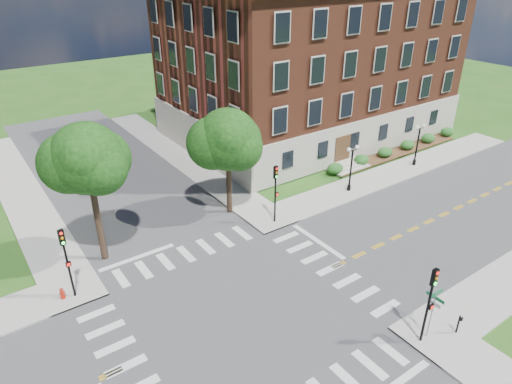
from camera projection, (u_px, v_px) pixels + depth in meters
ground at (242, 311)px, 27.27m from camera, size 160.00×160.00×0.00m
road_ew at (242, 311)px, 27.26m from camera, size 90.00×12.00×0.01m
road_ns at (242, 311)px, 27.26m from camera, size 12.00×90.00×0.01m
sidewalk_ne at (284, 165)px, 46.27m from camera, size 34.00×34.00×0.12m
crosswalk_east at (330, 269)px, 30.95m from camera, size 2.20×10.20×0.02m
stop_bar_east at (318, 241)px, 33.95m from camera, size 0.40×5.50×0.00m
main_building at (310, 61)px, 51.69m from camera, size 30.60×22.40×16.50m
shrub_row at (396, 154)px, 48.92m from camera, size 18.00×2.00×1.30m
tree_c at (87, 159)px, 28.53m from camera, size 4.65×4.65×9.85m
tree_d at (228, 140)px, 34.94m from camera, size 4.86×4.86×8.72m
traffic_signal_se at (430, 297)px, 23.63m from camera, size 0.32×0.35×4.80m
traffic_signal_ne at (276, 187)px, 34.88m from camera, size 0.36×0.40×4.80m
traffic_signal_nw at (66, 255)px, 26.93m from camera, size 0.35×0.40×4.80m
twin_lamp_west at (351, 166)px, 40.04m from camera, size 1.36×0.36×4.23m
twin_lamp_east at (418, 142)px, 45.07m from camera, size 1.36×0.36×4.23m
street_sign_pole at (433, 306)px, 24.30m from camera, size 1.10×1.10×3.10m
push_button_post at (459, 323)px, 25.24m from camera, size 0.14×0.21×1.20m
fire_hydrant at (62, 294)px, 27.98m from camera, size 0.35×0.35×0.75m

